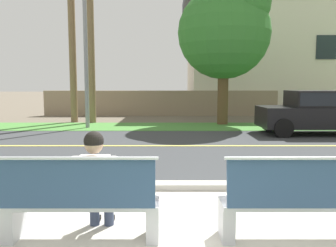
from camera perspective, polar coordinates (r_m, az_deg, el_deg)
ground_plane at (r=11.61m, az=1.32°, el=-2.37°), size 140.00×140.00×0.00m
sidewalk_pavement at (r=4.26m, az=3.61°, el=-18.12°), size 44.00×3.60×0.01m
curb_edge at (r=6.07m, az=2.48°, el=-10.04°), size 44.00×0.30×0.11m
street_asphalt at (r=10.13m, az=1.50°, el=-3.65°), size 52.00×8.00×0.01m
road_centre_line at (r=10.13m, az=1.50°, el=-3.62°), size 48.00×0.14×0.01m
far_verge_grass at (r=14.69m, az=1.07°, el=-0.48°), size 48.00×2.80×0.02m
bench_left at (r=4.15m, az=-13.73°, el=-12.36°), size 1.73×0.48×1.01m
bench_right at (r=4.29m, az=20.51°, el=-11.95°), size 1.73×0.48×1.01m
seated_person_white at (r=4.21m, az=-11.41°, el=-8.83°), size 0.52×0.68×1.25m
car_black_near at (r=13.53m, az=23.70°, el=1.98°), size 4.30×1.86×1.54m
streetlamp at (r=14.89m, az=-12.93°, el=13.88°), size 0.24×2.10×6.50m
shade_tree_far_left at (r=15.75m, az=9.65°, el=15.32°), size 3.95×3.95×6.52m
garden_wall at (r=19.79m, az=-1.09°, el=3.31°), size 13.00×0.36×1.40m
house_across_street at (r=23.93m, az=16.06°, el=10.99°), size 10.84×6.91×7.47m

